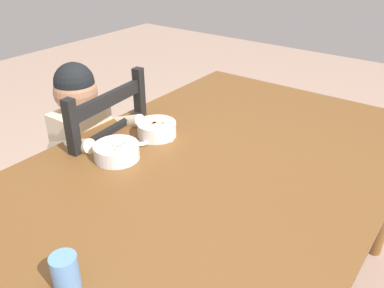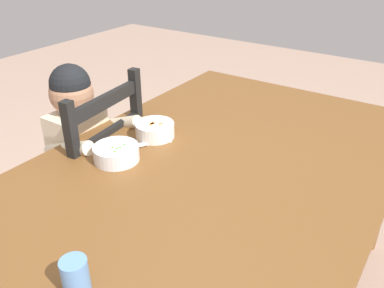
{
  "view_description": "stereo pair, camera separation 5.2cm",
  "coord_description": "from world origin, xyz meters",
  "px_view_note": "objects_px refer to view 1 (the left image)",
  "views": [
    {
      "loc": [
        -1.04,
        -0.64,
        1.42
      ],
      "look_at": [
        -0.06,
        0.09,
        0.76
      ],
      "focal_mm": 37.92,
      "sensor_mm": 36.0,
      "label": 1
    },
    {
      "loc": [
        -1.07,
        -0.59,
        1.42
      ],
      "look_at": [
        -0.06,
        0.09,
        0.76
      ],
      "focal_mm": 37.92,
      "sensor_mm": 36.0,
      "label": 2
    }
  ],
  "objects_px": {
    "dining_chair": "(92,178)",
    "bowl_of_peas": "(117,151)",
    "spoon": "(148,143)",
    "dining_table": "(221,176)",
    "drinking_cup": "(65,272)",
    "bowl_of_carrots": "(157,129)",
    "child_figure": "(87,142)"
  },
  "relations": [
    {
      "from": "child_figure",
      "to": "drinking_cup",
      "type": "distance_m",
      "value": 0.84
    },
    {
      "from": "dining_table",
      "to": "bowl_of_peas",
      "type": "height_order",
      "value": "bowl_of_peas"
    },
    {
      "from": "dining_table",
      "to": "bowl_of_carrots",
      "type": "xyz_separation_m",
      "value": [
        -0.01,
        0.29,
        0.11
      ]
    },
    {
      "from": "bowl_of_peas",
      "to": "child_figure",
      "type": "bearing_deg",
      "value": 70.21
    },
    {
      "from": "bowl_of_carrots",
      "to": "child_figure",
      "type": "bearing_deg",
      "value": 109.79
    },
    {
      "from": "bowl_of_carrots",
      "to": "bowl_of_peas",
      "type": "bearing_deg",
      "value": -179.98
    },
    {
      "from": "dining_chair",
      "to": "child_figure",
      "type": "bearing_deg",
      "value": -122.89
    },
    {
      "from": "dining_table",
      "to": "drinking_cup",
      "type": "xyz_separation_m",
      "value": [
        -0.68,
        -0.03,
        0.12
      ]
    },
    {
      "from": "child_figure",
      "to": "bowl_of_carrots",
      "type": "xyz_separation_m",
      "value": [
        0.11,
        -0.29,
        0.1
      ]
    },
    {
      "from": "dining_chair",
      "to": "bowl_of_carrots",
      "type": "height_order",
      "value": "dining_chair"
    },
    {
      "from": "drinking_cup",
      "to": "bowl_of_peas",
      "type": "bearing_deg",
      "value": 34.5
    },
    {
      "from": "bowl_of_carrots",
      "to": "spoon",
      "type": "distance_m",
      "value": 0.08
    },
    {
      "from": "dining_table",
      "to": "dining_chair",
      "type": "bearing_deg",
      "value": 100.5
    },
    {
      "from": "dining_table",
      "to": "drinking_cup",
      "type": "height_order",
      "value": "drinking_cup"
    },
    {
      "from": "bowl_of_peas",
      "to": "drinking_cup",
      "type": "height_order",
      "value": "drinking_cup"
    },
    {
      "from": "bowl_of_carrots",
      "to": "spoon",
      "type": "relative_size",
      "value": 1.24
    },
    {
      "from": "dining_table",
      "to": "spoon",
      "type": "xyz_separation_m",
      "value": [
        -0.08,
        0.27,
        0.08
      ]
    },
    {
      "from": "child_figure",
      "to": "drinking_cup",
      "type": "bearing_deg",
      "value": -132.99
    },
    {
      "from": "dining_chair",
      "to": "bowl_of_carrots",
      "type": "relative_size",
      "value": 6.23
    },
    {
      "from": "dining_table",
      "to": "dining_chair",
      "type": "xyz_separation_m",
      "value": [
        -0.11,
        0.59,
        -0.18
      ]
    },
    {
      "from": "dining_chair",
      "to": "bowl_of_peas",
      "type": "distance_m",
      "value": 0.43
    },
    {
      "from": "dining_table",
      "to": "dining_chair",
      "type": "height_order",
      "value": "dining_chair"
    },
    {
      "from": "child_figure",
      "to": "bowl_of_carrots",
      "type": "height_order",
      "value": "child_figure"
    },
    {
      "from": "dining_table",
      "to": "spoon",
      "type": "bearing_deg",
      "value": 106.63
    },
    {
      "from": "child_figure",
      "to": "bowl_of_peas",
      "type": "distance_m",
      "value": 0.33
    },
    {
      "from": "dining_chair",
      "to": "bowl_of_peas",
      "type": "height_order",
      "value": "dining_chair"
    },
    {
      "from": "drinking_cup",
      "to": "dining_table",
      "type": "bearing_deg",
      "value": 2.67
    },
    {
      "from": "drinking_cup",
      "to": "child_figure",
      "type": "bearing_deg",
      "value": 47.01
    },
    {
      "from": "dining_table",
      "to": "spoon",
      "type": "height_order",
      "value": "spoon"
    },
    {
      "from": "child_figure",
      "to": "bowl_of_peas",
      "type": "relative_size",
      "value": 6.21
    },
    {
      "from": "bowl_of_peas",
      "to": "bowl_of_carrots",
      "type": "relative_size",
      "value": 1.06
    },
    {
      "from": "spoon",
      "to": "dining_table",
      "type": "bearing_deg",
      "value": -73.37
    }
  ]
}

